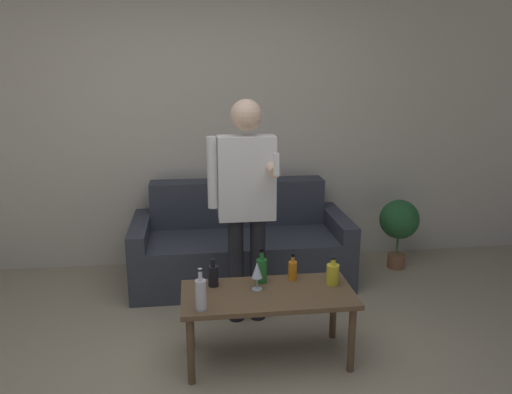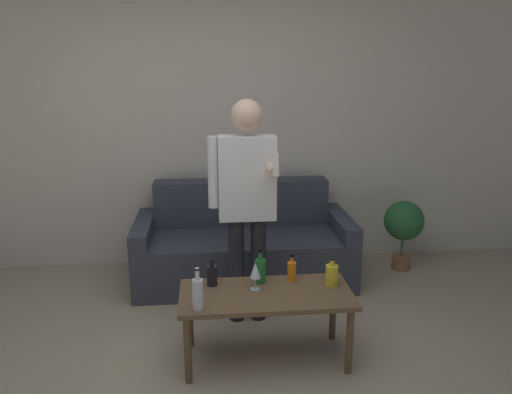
{
  "view_description": "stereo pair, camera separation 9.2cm",
  "coord_description": "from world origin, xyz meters",
  "views": [
    {
      "loc": [
        -0.06,
        -2.2,
        1.79
      ],
      "look_at": [
        0.35,
        0.95,
        0.95
      ],
      "focal_mm": 35.0,
      "sensor_mm": 36.0,
      "label": 1
    },
    {
      "loc": [
        0.03,
        -2.21,
        1.79
      ],
      "look_at": [
        0.35,
        0.95,
        0.95
      ],
      "focal_mm": 35.0,
      "sensor_mm": 36.0,
      "label": 2
    }
  ],
  "objects": [
    {
      "name": "wine_glass_near",
      "position": [
        0.31,
        0.6,
        0.58
      ],
      "size": [
        0.07,
        0.07,
        0.18
      ],
      "color": "silver",
      "rests_on": "coffee_table"
    },
    {
      "name": "couch",
      "position": [
        0.32,
        1.8,
        0.29
      ],
      "size": [
        1.8,
        0.82,
        0.81
      ],
      "color": "#383D47",
      "rests_on": "ground_plane"
    },
    {
      "name": "bottle_yellow",
      "position": [
        0.04,
        0.68,
        0.52
      ],
      "size": [
        0.07,
        0.07,
        0.18
      ],
      "color": "black",
      "rests_on": "coffee_table"
    },
    {
      "name": "bottle_orange",
      "position": [
        -0.04,
        0.37,
        0.55
      ],
      "size": [
        0.06,
        0.06,
        0.25
      ],
      "color": "silver",
      "rests_on": "coffee_table"
    },
    {
      "name": "coffee_table",
      "position": [
        0.37,
        0.55,
        0.4
      ],
      "size": [
        1.05,
        0.49,
        0.45
      ],
      "color": "brown",
      "rests_on": "ground_plane"
    },
    {
      "name": "bottle_green",
      "position": [
        0.35,
        0.7,
        0.54
      ],
      "size": [
        0.07,
        0.07,
        0.21
      ],
      "color": "#23752D",
      "rests_on": "coffee_table"
    },
    {
      "name": "potted_plant",
      "position": [
        1.76,
        1.85,
        0.43
      ],
      "size": [
        0.35,
        0.35,
        0.63
      ],
      "color": "#936042",
      "rests_on": "ground_plane"
    },
    {
      "name": "person_standing_front",
      "position": [
        0.29,
        1.07,
        0.94
      ],
      "size": [
        0.46,
        0.41,
        1.58
      ],
      "color": "#232328",
      "rests_on": "ground_plane"
    },
    {
      "name": "bottle_red",
      "position": [
        0.79,
        0.61,
        0.53
      ],
      "size": [
        0.08,
        0.08,
        0.18
      ],
      "color": "yellow",
      "rests_on": "coffee_table"
    },
    {
      "name": "wall_back",
      "position": [
        0.0,
        2.27,
        1.35
      ],
      "size": [
        8.0,
        0.06,
        2.7
      ],
      "color": "beige",
      "rests_on": "ground_plane"
    },
    {
      "name": "bottle_dark",
      "position": [
        0.55,
        0.71,
        0.52
      ],
      "size": [
        0.06,
        0.06,
        0.17
      ],
      "color": "orange",
      "rests_on": "coffee_table"
    }
  ]
}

